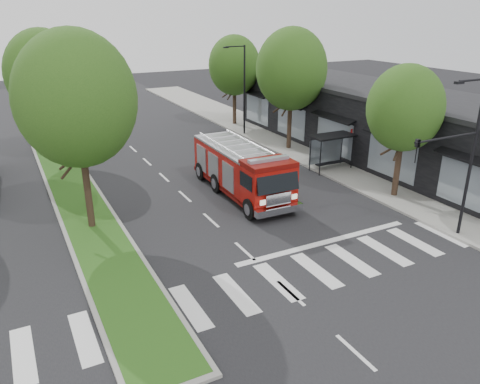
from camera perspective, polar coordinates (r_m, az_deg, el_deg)
The scene contains 13 objects.
ground at distance 22.59m, azimuth 0.61°, elevation -7.25°, with size 140.00×140.00×0.00m, color black.
sidewalk_right at distance 36.72m, azimuth 10.63°, elevation 3.93°, with size 5.00×80.00×0.15m, color gray.
median at distance 37.26m, azimuth -21.03°, elevation 3.11°, with size 3.00×50.00×0.15m.
storefront_row at distance 38.97m, azimuth 16.19°, elevation 8.15°, with size 8.00×30.00×5.00m, color black.
bus_shelter at distance 34.01m, azimuth 11.00°, elevation 5.96°, with size 3.20×1.60×2.61m.
tree_right_near at distance 29.03m, azimuth 19.47°, elevation 9.59°, with size 4.40×4.40×8.05m.
tree_right_mid at distance 38.03m, azimuth 6.30°, elevation 14.65°, with size 5.60×5.60×9.72m.
tree_right_far at distance 46.72m, azimuth -0.70°, elevation 15.17°, with size 5.00×5.00×8.73m.
tree_median_near at distance 24.09m, azimuth -19.35°, elevation 10.60°, with size 5.80×5.80×10.16m.
tree_median_far at distance 37.92m, azimuth -22.73°, elevation 13.17°, with size 5.60×5.60×9.72m.
streetlight_right_near at distance 24.34m, azimuth 25.34°, elevation 4.64°, with size 4.08×0.22×8.00m.
streetlight_right_far at distance 42.84m, azimuth 0.36°, elevation 12.79°, with size 2.11×0.20×8.00m.
fire_engine at distance 28.93m, azimuth 0.18°, elevation 2.70°, with size 3.06×9.53×3.29m.
Camera 1 is at (-9.31, -17.53, 10.78)m, focal length 35.00 mm.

